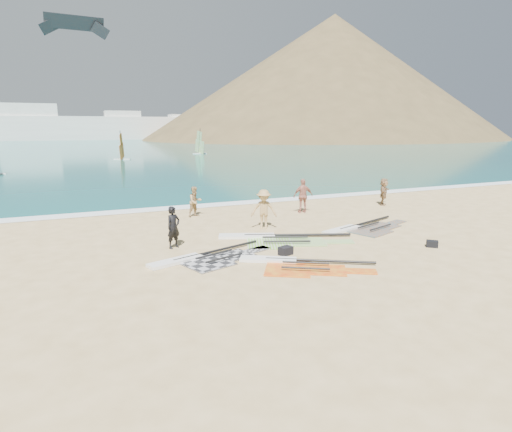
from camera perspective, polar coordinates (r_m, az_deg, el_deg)
name	(u,v)px	position (r m, az deg, el deg)	size (l,w,h in m)	color
ground	(336,260)	(16.15, 10.56, -5.74)	(300.00, 300.00, 0.00)	#DAB87F
sea	(98,142)	(145.04, -20.33, 9.29)	(300.00, 240.00, 0.06)	#0D535C
surf_line	(225,205)	(26.91, -4.19, 1.53)	(300.00, 1.20, 0.04)	white
far_town	(44,127)	(162.84, -26.47, 10.59)	(160.00, 8.00, 12.00)	white
headland_main	(331,139)	(170.79, 9.93, 10.13)	(143.00, 143.00, 45.00)	brown
headland_minor	(385,137)	(199.78, 16.87, 10.04)	(70.00, 70.00, 28.00)	brown
rig_grey	(204,259)	(15.93, -6.92, -5.69)	(5.01, 2.84, 0.19)	#28282A
rig_green	(274,239)	(18.52, 2.42, -3.09)	(5.60, 3.55, 0.20)	#73CD21
rig_orange	(362,228)	(21.05, 13.97, -1.60)	(5.38, 3.12, 0.20)	#D5571B
rig_red	(294,265)	(15.23, 5.07, -6.48)	(4.35, 3.56, 0.19)	red
gear_bag_near	(286,251)	(16.46, 3.97, -4.64)	(0.50, 0.37, 0.32)	black
gear_bag_far	(432,244)	(18.88, 22.43, -3.45)	(0.45, 0.31, 0.27)	black
person_wetsuit	(173,227)	(17.48, -10.95, -1.50)	(0.62, 0.41, 1.71)	black
beachgoer_left	(195,202)	(23.43, -8.12, 1.93)	(0.80, 0.62, 1.65)	tan
beachgoer_mid	(264,209)	(20.35, 1.04, 0.89)	(1.23, 0.71, 1.90)	tan
beachgoer_back	(303,196)	(24.32, 6.29, 2.68)	(1.14, 0.47, 1.94)	#B5725F
beachgoer_right	(384,192)	(27.73, 16.66, 3.13)	(1.56, 0.50, 1.68)	#97734E
windsurfer_centre	(122,151)	(65.47, -17.46, 8.24)	(2.40, 2.70, 4.22)	white
windsurfer_right	(200,147)	(76.26, -7.54, 9.16)	(2.53, 2.87, 4.44)	white
kitesurf_kite	(75,24)	(61.88, -23.03, 22.46)	(8.23, 1.41, 2.59)	#222227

